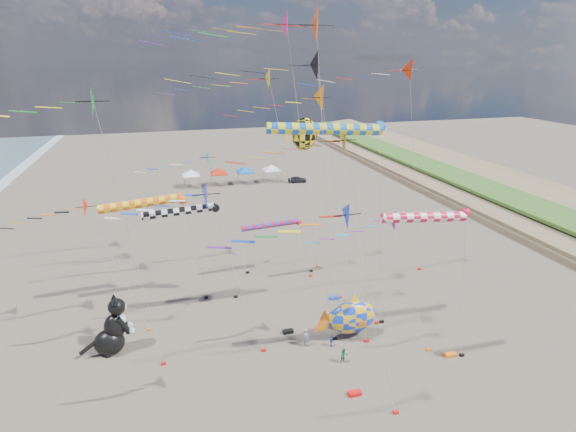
# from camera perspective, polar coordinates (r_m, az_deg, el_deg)

# --- Properties ---
(ground) EXTENTS (260.00, 260.00, 0.00)m
(ground) POSITION_cam_1_polar(r_m,az_deg,el_deg) (32.41, 9.03, -24.37)
(ground) COLOR brown
(ground) RESTS_ON ground
(delta_kite_0) EXTENTS (13.36, 2.25, 22.46)m
(delta_kite_0) POSITION_cam_1_polar(r_m,az_deg,el_deg) (45.12, 13.65, 17.21)
(delta_kite_0) COLOR red
(delta_kite_0) RESTS_ON ground
(delta_kite_1) EXTENTS (10.96, 2.17, 20.98)m
(delta_kite_1) POSITION_cam_1_polar(r_m,az_deg,el_deg) (30.86, -25.81, 12.45)
(delta_kite_1) COLOR #177C2C
(delta_kite_1) RESTS_ON ground
(delta_kite_2) EXTENTS (9.08, 1.73, 13.75)m
(delta_kite_2) POSITION_cam_1_polar(r_m,az_deg,el_deg) (45.19, -10.12, 6.54)
(delta_kite_2) COLOR #17A2E4
(delta_kite_2) RESTS_ON ground
(delta_kite_3) EXTENTS (8.59, 1.75, 12.17)m
(delta_kite_3) POSITION_cam_1_polar(r_m,az_deg,el_deg) (32.77, 14.36, -1.56)
(delta_kite_3) COLOR #83128F
(delta_kite_3) RESTS_ON ground
(delta_kite_4) EXTENTS (9.34, 2.15, 14.67)m
(delta_kite_4) POSITION_cam_1_polar(r_m,az_deg,el_deg) (31.30, -10.09, 2.40)
(delta_kite_4) COLOR #1337E1
(delta_kite_4) RESTS_ON ground
(delta_kite_5) EXTENTS (14.22, 2.16, 21.66)m
(delta_kite_5) POSITION_cam_1_polar(r_m,az_deg,el_deg) (42.10, -4.91, 16.50)
(delta_kite_5) COLOR yellow
(delta_kite_5) RESTS_ON ground
(delta_kite_6) EXTENTS (8.91, 1.73, 12.29)m
(delta_kite_6) POSITION_cam_1_polar(r_m,az_deg,el_deg) (37.70, -24.93, 0.16)
(delta_kite_6) COLOR #FF2E02
(delta_kite_6) RESTS_ON ground
(delta_kite_7) EXTENTS (14.54, 2.89, 23.30)m
(delta_kite_7) POSITION_cam_1_polar(r_m,az_deg,el_deg) (38.03, 2.46, 18.33)
(delta_kite_7) COLOR black
(delta_kite_7) RESTS_ON ground
(delta_kite_8) EXTENTS (12.67, 2.66, 25.69)m
(delta_kite_8) POSITION_cam_1_polar(r_m,az_deg,el_deg) (31.17, 1.36, 22.69)
(delta_kite_8) COLOR #C74A14
(delta_kite_8) RESTS_ON ground
(delta_kite_9) EXTENTS (10.44, 2.26, 20.60)m
(delta_kite_9) POSITION_cam_1_polar(r_m,az_deg,el_deg) (35.27, 4.23, 14.28)
(delta_kite_9) COLOR orange
(delta_kite_9) RESTS_ON ground
(delta_kite_10) EXTENTS (10.19, 1.69, 15.32)m
(delta_kite_10) POSITION_cam_1_polar(r_m,az_deg,el_deg) (24.12, 6.51, -0.74)
(delta_kite_10) COLOR #1037D3
(delta_kite_10) RESTS_ON ground
(delta_kite_11) EXTENTS (15.66, 2.75, 26.73)m
(delta_kite_11) POSITION_cam_1_polar(r_m,az_deg,el_deg) (44.76, -1.29, 22.94)
(delta_kite_11) COLOR #EF157F
(delta_kite_11) RESTS_ON ground
(delta_kite_12) EXTENTS (12.19, 2.08, 17.62)m
(delta_kite_12) POSITION_cam_1_polar(r_m,az_deg,el_deg) (33.78, 5.35, 8.96)
(delta_kite_12) COLOR gold
(delta_kite_12) RESTS_ON ground
(windsock_0) EXTENTS (8.83, 0.84, 10.69)m
(windsock_0) POSITION_cam_1_polar(r_m,az_deg,el_deg) (41.44, -17.57, 1.55)
(windsock_0) COLOR #F45B14
(windsock_0) RESTS_ON ground
(windsock_1) EXTENTS (7.78, 0.61, 6.31)m
(windsock_1) POSITION_cam_1_polar(r_m,az_deg,el_deg) (46.57, -1.85, -1.16)
(windsock_1) COLOR red
(windsock_1) RESTS_ON ground
(windsock_2) EXTENTS (8.12, 0.79, 9.84)m
(windsock_2) POSITION_cam_1_polar(r_m,az_deg,el_deg) (41.09, -13.10, 0.59)
(windsock_2) COLOR black
(windsock_2) RESTS_ON ground
(windsock_3) EXTENTS (8.04, 0.73, 12.52)m
(windsock_3) POSITION_cam_1_polar(r_m,az_deg,el_deg) (31.93, 17.58, -0.20)
(windsock_3) COLOR red
(windsock_3) RESTS_ON ground
(windsock_4) EXTENTS (10.42, 0.89, 17.86)m
(windsock_4) POSITION_cam_1_polar(r_m,az_deg,el_deg) (33.66, 5.51, 10.87)
(windsock_4) COLOR blue
(windsock_4) RESTS_ON ground
(angelfish_kite) EXTENTS (3.74, 3.02, 17.76)m
(angelfish_kite) POSITION_cam_1_polar(r_m,az_deg,el_deg) (37.18, 1.81, 10.13)
(angelfish_kite) COLOR yellow
(angelfish_kite) RESTS_ON ground
(cat_inflatable) EXTENTS (3.90, 2.49, 4.87)m
(cat_inflatable) POSITION_cam_1_polar(r_m,az_deg,el_deg) (38.98, -21.61, -12.76)
(cat_inflatable) COLOR black
(cat_inflatable) RESTS_ON ground
(fish_inflatable) EXTENTS (5.87, 2.20, 4.18)m
(fish_inflatable) POSITION_cam_1_polar(r_m,az_deg,el_deg) (38.63, 8.00, -12.61)
(fish_inflatable) COLOR blue
(fish_inflatable) RESTS_ON ground
(person_adult) EXTENTS (0.69, 0.62, 1.59)m
(person_adult) POSITION_cam_1_polar(r_m,az_deg,el_deg) (37.90, 2.32, -15.18)
(person_adult) COLOR gray
(person_adult) RESTS_ON ground
(child_green) EXTENTS (0.68, 0.56, 1.26)m
(child_green) POSITION_cam_1_polar(r_m,az_deg,el_deg) (36.48, 7.13, -17.21)
(child_green) COLOR #1F7F44
(child_green) RESTS_ON ground
(child_blue) EXTENTS (0.55, 0.62, 1.01)m
(child_blue) POSITION_cam_1_polar(r_m,az_deg,el_deg) (38.17, 5.52, -15.51)
(child_blue) COLOR #1F3E98
(child_blue) RESTS_ON ground
(kite_bag_0) EXTENTS (0.90, 0.44, 0.30)m
(kite_bag_0) POSITION_cam_1_polar(r_m,az_deg,el_deg) (44.88, 5.92, -10.28)
(kite_bag_0) COLOR blue
(kite_bag_0) RESTS_ON ground
(kite_bag_1) EXTENTS (0.90, 0.44, 0.30)m
(kite_bag_1) POSITION_cam_1_polar(r_m,az_deg,el_deg) (34.07, 8.46, -21.39)
(kite_bag_1) COLOR red
(kite_bag_1) RESTS_ON ground
(kite_bag_2) EXTENTS (0.90, 0.44, 0.30)m
(kite_bag_2) POSITION_cam_1_polar(r_m,az_deg,el_deg) (39.76, 0.01, -14.45)
(kite_bag_2) COLOR black
(kite_bag_2) RESTS_ON ground
(kite_bag_3) EXTENTS (0.90, 0.44, 0.30)m
(kite_bag_3) POSITION_cam_1_polar(r_m,az_deg,el_deg) (39.30, 19.91, -16.23)
(kite_bag_3) COLOR orange
(kite_bag_3) RESTS_ON ground
(tent_row) EXTENTS (19.20, 4.20, 3.80)m
(tent_row) POSITION_cam_1_polar(r_m,az_deg,el_deg) (84.04, -7.13, 6.08)
(tent_row) COLOR white
(tent_row) RESTS_ON ground
(parked_car) EXTENTS (3.57, 1.62, 1.19)m
(parked_car) POSITION_cam_1_polar(r_m,az_deg,el_deg) (85.37, 1.18, 4.67)
(parked_car) COLOR #26262D
(parked_car) RESTS_ON ground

